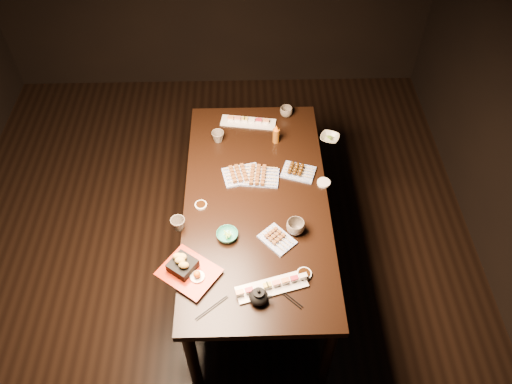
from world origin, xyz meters
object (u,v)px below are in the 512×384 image
(edamame_bowl_green, at_px, (227,235))
(teacup_mid_right, at_px, (296,227))
(sushi_platter_near, at_px, (272,285))
(sushi_platter_far, at_px, (248,121))
(condiment_bottle, at_px, (276,134))
(dining_table, at_px, (256,235))
(yakitori_plate_center, at_px, (261,175))
(edamame_bowl_cream, at_px, (330,138))
(teacup_far_left, at_px, (218,137))
(teapot, at_px, (259,296))
(yakitori_plate_left, at_px, (242,173))
(teacup_near_left, at_px, (178,224))
(teacup_far_right, at_px, (286,112))
(yakitori_plate_right, at_px, (277,238))
(tempura_tray, at_px, (188,269))

(edamame_bowl_green, relative_size, teacup_mid_right, 1.16)
(sushi_platter_near, relative_size, sushi_platter_far, 1.00)
(condiment_bottle, bearing_deg, dining_table, -105.86)
(yakitori_plate_center, xyz_separation_m, edamame_bowl_cream, (0.49, 0.35, -0.01))
(teacup_far_left, height_order, teapot, teapot)
(condiment_bottle, bearing_deg, yakitori_plate_center, -108.57)
(dining_table, xyz_separation_m, yakitori_plate_left, (-0.09, 0.21, 0.41))
(edamame_bowl_cream, xyz_separation_m, teacup_mid_right, (-0.30, -0.79, 0.03))
(yakitori_plate_center, height_order, teacup_near_left, teacup_near_left)
(edamame_bowl_green, xyz_separation_m, teacup_far_right, (0.42, 1.08, 0.02))
(edamame_bowl_cream, height_order, teacup_far_left, teacup_far_left)
(sushi_platter_near, relative_size, condiment_bottle, 2.69)
(yakitori_plate_left, relative_size, edamame_bowl_cream, 1.84)
(edamame_bowl_cream, xyz_separation_m, teapot, (-0.53, -1.24, 0.04))
(yakitori_plate_center, height_order, yakitori_plate_right, yakitori_plate_center)
(tempura_tray, bearing_deg, edamame_bowl_green, 85.81)
(sushi_platter_near, distance_m, yakitori_plate_left, 0.85)
(yakitori_plate_right, distance_m, edamame_bowl_cream, 0.94)
(edamame_bowl_cream, relative_size, condiment_bottle, 0.88)
(yakitori_plate_right, relative_size, yakitori_plate_left, 0.84)
(sushi_platter_near, height_order, teacup_far_right, teacup_far_right)
(sushi_platter_near, distance_m, condiment_bottle, 1.16)
(dining_table, bearing_deg, teacup_near_left, -140.02)
(yakitori_plate_right, distance_m, condiment_bottle, 0.84)
(sushi_platter_far, bearing_deg, edamame_bowl_green, 91.14)
(sushi_platter_near, height_order, condiment_bottle, condiment_bottle)
(dining_table, height_order, teacup_mid_right, teacup_mid_right)
(dining_table, height_order, condiment_bottle, condiment_bottle)
(yakitori_plate_center, relative_size, yakitori_plate_right, 1.16)
(teacup_mid_right, bearing_deg, edamame_bowl_green, -175.53)
(sushi_platter_far, bearing_deg, edamame_bowl_cream, 170.53)
(teacup_far_left, xyz_separation_m, teacup_far_right, (0.49, 0.26, -0.00))
(yakitori_plate_left, distance_m, teacup_mid_right, 0.56)
(yakitori_plate_center, xyz_separation_m, teacup_far_left, (-0.29, 0.36, 0.01))
(teacup_far_right, bearing_deg, yakitori_plate_center, -108.31)
(teapot, height_order, condiment_bottle, condiment_bottle)
(teacup_far_left, bearing_deg, edamame_bowl_cream, -0.51)
(condiment_bottle, bearing_deg, teacup_far_left, 177.56)
(teacup_far_left, distance_m, teapot, 1.27)
(tempura_tray, bearing_deg, teacup_near_left, 140.18)
(yakitori_plate_left, distance_m, teapot, 0.91)
(sushi_platter_far, relative_size, condiment_bottle, 2.69)
(yakitori_plate_center, relative_size, teacup_mid_right, 2.10)
(yakitori_plate_center, xyz_separation_m, teacup_near_left, (-0.50, -0.39, 0.01))
(yakitori_plate_left, xyz_separation_m, teacup_far_right, (0.33, 0.60, 0.01))
(yakitori_plate_center, distance_m, tempura_tray, 0.83)
(sushi_platter_far, height_order, teacup_far_left, teacup_far_left)
(sushi_platter_near, distance_m, tempura_tray, 0.47)
(sushi_platter_near, bearing_deg, tempura_tray, 152.74)
(sushi_platter_far, bearing_deg, teacup_mid_right, 114.08)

